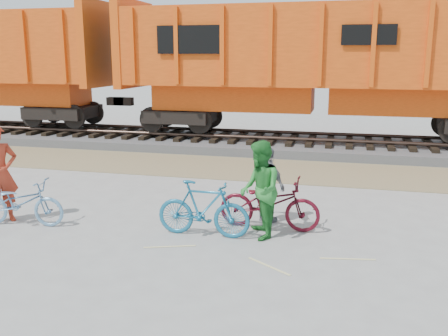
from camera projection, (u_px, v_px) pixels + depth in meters
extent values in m
plane|color=#9E9E99|center=(236.00, 236.00, 9.16)|extent=(120.00, 120.00, 0.00)
cube|color=#96845D|center=(278.00, 170.00, 14.36)|extent=(120.00, 3.00, 0.02)
cube|color=slate|center=(292.00, 145.00, 17.64)|extent=(120.00, 4.00, 0.30)
cube|color=black|center=(123.00, 132.00, 19.14)|extent=(0.22, 2.60, 0.12)
cube|color=black|center=(292.00, 139.00, 17.59)|extent=(0.22, 2.60, 0.12)
cylinder|color=#382821|center=(290.00, 139.00, 16.89)|extent=(120.00, 0.12, 0.12)
cylinder|color=#382821|center=(295.00, 133.00, 18.25)|extent=(120.00, 0.12, 0.12)
cube|color=#DC4C0D|center=(102.00, 44.00, 18.59)|extent=(0.30, 3.06, 3.10)
cube|color=black|center=(320.00, 123.00, 17.24)|extent=(11.20, 2.20, 0.80)
cube|color=#ED5510|center=(321.00, 99.00, 17.05)|extent=(11.76, 1.65, 0.90)
cube|color=#ED5510|center=(323.00, 46.00, 16.67)|extent=(14.00, 3.00, 2.60)
cube|color=#DC4C0D|center=(134.00, 44.00, 18.28)|extent=(0.30, 3.06, 3.10)
cube|color=black|center=(189.00, 40.00, 16.13)|extent=(2.20, 0.04, 0.90)
imported|color=#6A9CC4|center=(20.00, 203.00, 9.66)|extent=(1.80, 0.82, 0.91)
imported|color=#1A698E|center=(203.00, 209.00, 9.05)|extent=(1.73, 0.50, 1.04)
imported|color=#520D19|center=(269.00, 203.00, 9.45)|extent=(1.95, 0.75, 1.01)
imported|color=#267C2E|center=(260.00, 190.00, 8.92)|extent=(0.92, 1.04, 1.78)
imported|color=slate|center=(268.00, 185.00, 9.80)|extent=(0.93, 0.84, 1.51)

